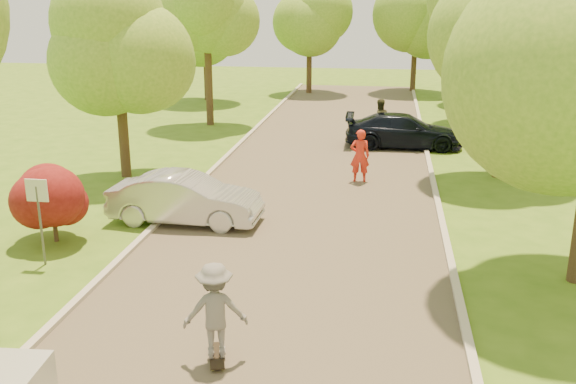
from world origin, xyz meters
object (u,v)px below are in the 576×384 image
Objects in this scene: dark_sedan at (404,131)px; person_olive at (379,120)px; street_sign at (38,204)px; longboard at (217,356)px; skateboarder at (215,311)px; silver_sedan at (185,199)px; person_striped at (360,156)px.

dark_sedan is 2.63× the size of person_olive.
street_sign is 2.30× the size of longboard.
dark_sedan is at bearing -117.74° from skateboarder.
person_olive reaches higher than skateboarder.
dark_sedan is at bearing 113.02° from person_olive.
dark_sedan reaches higher than silver_sedan.
person_olive is (2.50, 19.01, 0.86)m from longboard.
dark_sedan is 18.24m from longboard.
silver_sedan is 6.96m from person_striped.
dark_sedan is 1.59m from person_olive.
street_sign is at bearing 146.70° from dark_sedan.
street_sign is 4.37m from silver_sedan.
person_olive is at bearing 42.11° from dark_sedan.
skateboarder is 0.93× the size of person_olive.
person_striped is at bearing -41.36° from silver_sedan.
skateboarder is (2.80, -7.07, 0.28)m from silver_sedan.
longboard is 0.50× the size of person_striped.
silver_sedan is at bearing -84.80° from skateboarder.
silver_sedan is 13.07m from person_olive.
skateboarder is 19.18m from person_olive.
person_striped is 6.89m from person_olive.
skateboarder is (0.00, -0.00, 0.91)m from longboard.
street_sign is 0.43× the size of dark_sedan.
dark_sedan is 5.31× the size of longboard.
longboard is (2.80, -7.07, -0.62)m from silver_sedan.
street_sign is 1.15× the size of person_striped.
silver_sedan is at bearing -84.80° from longboard.
dark_sedan reaches higher than longboard.
person_striped is (-1.62, -5.73, 0.22)m from dark_sedan.
street_sign reaches higher than person_olive.
person_olive is (5.30, 11.95, 0.23)m from silver_sedan.
silver_sedan is at bearing 45.54° from person_olive.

